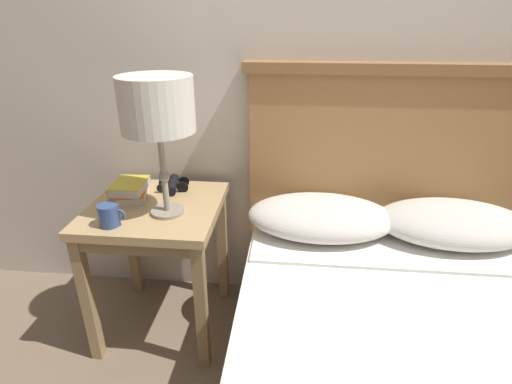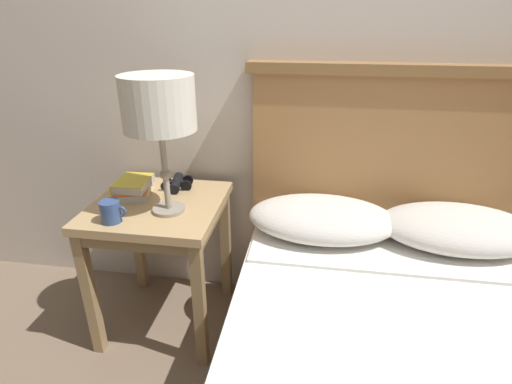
{
  "view_description": "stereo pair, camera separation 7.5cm",
  "coord_description": "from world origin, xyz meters",
  "px_view_note": "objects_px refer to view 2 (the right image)",
  "views": [
    {
      "loc": [
        0.08,
        -0.8,
        1.35
      ],
      "look_at": [
        -0.07,
        0.58,
        0.72
      ],
      "focal_mm": 28.0,
      "sensor_mm": 36.0,
      "label": 1
    },
    {
      "loc": [
        0.15,
        -0.79,
        1.35
      ],
      "look_at": [
        -0.07,
        0.58,
        0.72
      ],
      "focal_mm": 28.0,
      "sensor_mm": 36.0,
      "label": 2
    }
  ],
  "objects_px": {
    "book_stacked_on_top": "(133,183)",
    "nightstand": "(159,221)",
    "book_on_nightstand": "(133,191)",
    "table_lamp": "(159,106)",
    "coffee_mug": "(111,212)",
    "binoculars_pair": "(177,183)"
  },
  "relations": [
    {
      "from": "book_stacked_on_top",
      "to": "nightstand",
      "type": "bearing_deg",
      "value": -23.53
    },
    {
      "from": "nightstand",
      "to": "book_on_nightstand",
      "type": "relative_size",
      "value": 2.82
    },
    {
      "from": "table_lamp",
      "to": "book_stacked_on_top",
      "type": "bearing_deg",
      "value": 149.27
    },
    {
      "from": "table_lamp",
      "to": "coffee_mug",
      "type": "height_order",
      "value": "table_lamp"
    },
    {
      "from": "nightstand",
      "to": "table_lamp",
      "type": "xyz_separation_m",
      "value": [
        0.08,
        -0.07,
        0.51
      ]
    },
    {
      "from": "table_lamp",
      "to": "coffee_mug",
      "type": "bearing_deg",
      "value": -146.21
    },
    {
      "from": "book_on_nightstand",
      "to": "nightstand",
      "type": "bearing_deg",
      "value": -24.25
    },
    {
      "from": "table_lamp",
      "to": "book_on_nightstand",
      "type": "distance_m",
      "value": 0.47
    },
    {
      "from": "nightstand",
      "to": "coffee_mug",
      "type": "distance_m",
      "value": 0.25
    },
    {
      "from": "book_stacked_on_top",
      "to": "binoculars_pair",
      "type": "xyz_separation_m",
      "value": [
        0.16,
        0.11,
        -0.03
      ]
    },
    {
      "from": "table_lamp",
      "to": "binoculars_pair",
      "type": "bearing_deg",
      "value": 101.03
    },
    {
      "from": "nightstand",
      "to": "coffee_mug",
      "type": "bearing_deg",
      "value": -119.14
    },
    {
      "from": "nightstand",
      "to": "table_lamp",
      "type": "bearing_deg",
      "value": -40.46
    },
    {
      "from": "nightstand",
      "to": "binoculars_pair",
      "type": "bearing_deg",
      "value": 78.62
    },
    {
      "from": "book_on_nightstand",
      "to": "binoculars_pair",
      "type": "relative_size",
      "value": 1.35
    },
    {
      "from": "table_lamp",
      "to": "book_on_nightstand",
      "type": "bearing_deg",
      "value": 149.05
    },
    {
      "from": "nightstand",
      "to": "book_on_nightstand",
      "type": "xyz_separation_m",
      "value": [
        -0.13,
        0.06,
        0.11
      ]
    },
    {
      "from": "nightstand",
      "to": "binoculars_pair",
      "type": "relative_size",
      "value": 3.8
    },
    {
      "from": "book_on_nightstand",
      "to": "coffee_mug",
      "type": "xyz_separation_m",
      "value": [
        0.03,
        -0.25,
        0.02
      ]
    },
    {
      "from": "coffee_mug",
      "to": "book_stacked_on_top",
      "type": "bearing_deg",
      "value": 94.98
    },
    {
      "from": "book_stacked_on_top",
      "to": "book_on_nightstand",
      "type": "bearing_deg",
      "value": 141.52
    },
    {
      "from": "book_on_nightstand",
      "to": "coffee_mug",
      "type": "bearing_deg",
      "value": -83.85
    }
  ]
}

